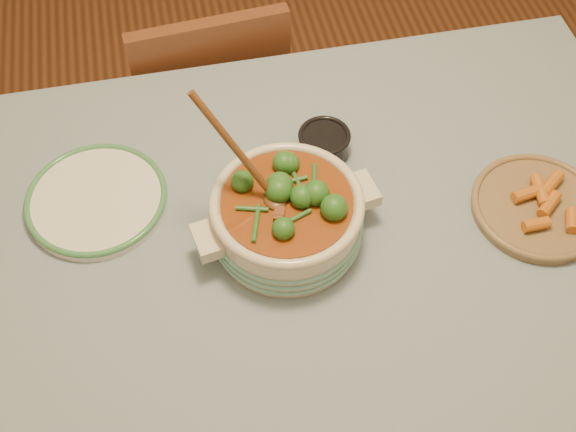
# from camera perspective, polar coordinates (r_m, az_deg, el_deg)

# --- Properties ---
(floor) EXTENTS (4.50, 4.50, 0.00)m
(floor) POSITION_cam_1_polar(r_m,az_deg,el_deg) (2.06, -1.03, -14.33)
(floor) COLOR #3F1F12
(floor) RESTS_ON ground
(dining_table) EXTENTS (1.68, 1.08, 0.76)m
(dining_table) POSITION_cam_1_polar(r_m,az_deg,el_deg) (1.46, -1.41, -4.87)
(dining_table) COLOR brown
(dining_table) RESTS_ON floor
(stew_casserole) EXTENTS (0.37, 0.32, 0.34)m
(stew_casserole) POSITION_cam_1_polar(r_m,az_deg,el_deg) (1.35, -0.10, 0.14)
(stew_casserole) COLOR beige
(stew_casserole) RESTS_ON dining_table
(white_plate) EXTENTS (0.37, 0.37, 0.02)m
(white_plate) POSITION_cam_1_polar(r_m,az_deg,el_deg) (1.49, -14.89, 1.27)
(white_plate) COLOR silver
(white_plate) RESTS_ON dining_table
(condiment_bowl) EXTENTS (0.11, 0.11, 0.06)m
(condiment_bowl) POSITION_cam_1_polar(r_m,az_deg,el_deg) (1.51, 2.87, 5.84)
(condiment_bowl) COLOR black
(condiment_bowl) RESTS_ON dining_table
(fried_plate) EXTENTS (0.29, 0.29, 0.04)m
(fried_plate) POSITION_cam_1_polar(r_m,az_deg,el_deg) (1.51, 19.17, 0.79)
(fried_plate) COLOR olive
(fried_plate) RESTS_ON dining_table
(chair_far) EXTENTS (0.42, 0.42, 0.83)m
(chair_far) POSITION_cam_1_polar(r_m,az_deg,el_deg) (2.04, -6.12, 8.83)
(chair_far) COLOR brown
(chair_far) RESTS_ON floor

